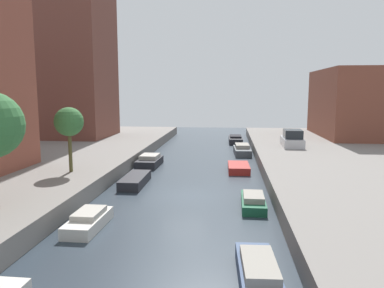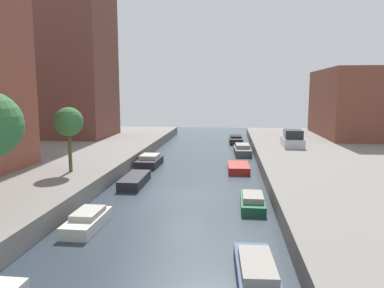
# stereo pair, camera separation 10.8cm
# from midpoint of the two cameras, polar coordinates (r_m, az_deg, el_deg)

# --- Properties ---
(ground_plane) EXTENTS (84.00, 84.00, 0.00)m
(ground_plane) POSITION_cam_midpoint_polar(r_m,az_deg,el_deg) (22.08, -1.40, -7.92)
(ground_plane) COLOR #28333D
(apartment_tower_far) EXTENTS (10.00, 8.43, 27.36)m
(apartment_tower_far) POSITION_cam_midpoint_polar(r_m,az_deg,el_deg) (45.52, -19.58, 18.51)
(apartment_tower_far) COLOR brown
(apartment_tower_far) RESTS_ON quay_left
(low_block_right) EXTENTS (10.00, 13.18, 7.61)m
(low_block_right) POSITION_cam_midpoint_polar(r_m,az_deg,el_deg) (46.74, 25.08, 5.75)
(low_block_right) COLOR brown
(low_block_right) RESTS_ON quay_right
(street_tree_2) EXTENTS (1.83, 1.83, 4.13)m
(street_tree_2) POSITION_cam_midpoint_polar(r_m,az_deg,el_deg) (24.56, -18.58, 3.19)
(street_tree_2) COLOR #4E4927
(street_tree_2) RESTS_ON quay_left
(parked_car) EXTENTS (1.93, 4.06, 1.60)m
(parked_car) POSITION_cam_midpoint_polar(r_m,az_deg,el_deg) (35.79, 15.12, 0.69)
(parked_car) COLOR #B7B7BC
(parked_car) RESTS_ON quay_right
(moored_boat_left_2) EXTENTS (1.31, 3.21, 0.78)m
(moored_boat_left_2) POSITION_cam_midpoint_polar(r_m,az_deg,el_deg) (17.58, -15.86, -11.31)
(moored_boat_left_2) COLOR beige
(moored_boat_left_2) RESTS_ON ground_plane
(moored_boat_left_3) EXTENTS (1.40, 3.91, 0.62)m
(moored_boat_left_3) POSITION_cam_midpoint_polar(r_m,az_deg,el_deg) (24.66, -8.90, -5.56)
(moored_boat_left_3) COLOR #232328
(moored_boat_left_3) RESTS_ON ground_plane
(moored_boat_left_4) EXTENTS (1.73, 3.47, 0.94)m
(moored_boat_left_4) POSITION_cam_midpoint_polar(r_m,az_deg,el_deg) (30.69, -6.66, -2.65)
(moored_boat_left_4) COLOR #232328
(moored_boat_left_4) RESTS_ON ground_plane
(moored_boat_right_1) EXTENTS (1.42, 4.30, 0.88)m
(moored_boat_right_1) POSITION_cam_midpoint_polar(r_m,az_deg,el_deg) (12.42, 10.05, -19.42)
(moored_boat_right_1) COLOR #33476B
(moored_boat_right_1) RESTS_ON ground_plane
(moored_boat_right_2) EXTENTS (1.28, 3.38, 0.76)m
(moored_boat_right_2) POSITION_cam_midpoint_polar(r_m,az_deg,el_deg) (20.07, 9.27, -8.72)
(moored_boat_right_2) COLOR #195638
(moored_boat_right_2) RESTS_ON ground_plane
(moored_boat_right_3) EXTENTS (1.67, 3.29, 0.54)m
(moored_boat_right_3) POSITION_cam_midpoint_polar(r_m,az_deg,el_deg) (28.72, 7.10, -3.66)
(moored_boat_right_3) COLOR maroon
(moored_boat_right_3) RESTS_ON ground_plane
(moored_boat_right_4) EXTENTS (1.71, 4.14, 1.00)m
(moored_boat_right_4) POSITION_cam_midpoint_polar(r_m,az_deg,el_deg) (36.44, 7.66, -0.93)
(moored_boat_right_4) COLOR #4C5156
(moored_boat_right_4) RESTS_ON ground_plane
(moored_boat_right_5) EXTENTS (1.64, 4.49, 0.89)m
(moored_boat_right_5) POSITION_cam_midpoint_polar(r_m,az_deg,el_deg) (44.61, 6.65, 0.69)
(moored_boat_right_5) COLOR #232328
(moored_boat_right_5) RESTS_ON ground_plane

